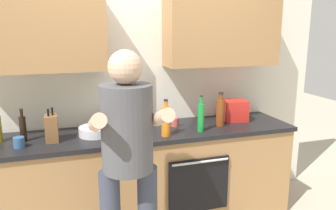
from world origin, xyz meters
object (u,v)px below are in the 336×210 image
(cup_tea, at_px, (19,142))
(knife_block, at_px, (52,128))
(person_standing, at_px, (128,154))
(cup_ceramic, at_px, (175,122))
(bottle_vinegar, at_px, (220,112))
(mixing_bowl, at_px, (95,131))
(bottle_soda, at_px, (201,117))
(bottle_soy, at_px, (23,128))
(grocery_bag_crisps, at_px, (235,110))
(bottle_juice, at_px, (166,121))
(bottle_syrup, at_px, (115,116))
(bottle_water, at_px, (127,121))

(cup_tea, distance_m, knife_block, 0.26)
(person_standing, height_order, cup_ceramic, person_standing)
(bottle_vinegar, distance_m, mixing_bowl, 1.17)
(knife_block, bearing_deg, bottle_soda, -5.25)
(bottle_vinegar, height_order, mixing_bowl, bottle_vinegar)
(bottle_soy, bearing_deg, grocery_bag_crisps, 1.51)
(bottle_juice, bearing_deg, bottle_syrup, 134.82)
(bottle_soda, bearing_deg, bottle_syrup, 153.95)
(person_standing, height_order, bottle_juice, person_standing)
(bottle_soda, distance_m, grocery_bag_crisps, 0.53)
(cup_tea, bearing_deg, bottle_vinegar, 2.50)
(bottle_water, xyz_separation_m, grocery_bag_crisps, (1.12, 0.11, -0.01))
(cup_ceramic, height_order, knife_block, knife_block)
(bottle_water, distance_m, bottle_soda, 0.66)
(bottle_vinegar, distance_m, bottle_soda, 0.28)
(cup_tea, bearing_deg, bottle_water, 6.10)
(cup_tea, height_order, knife_block, knife_block)
(bottle_juice, distance_m, bottle_soda, 0.34)
(grocery_bag_crisps, bearing_deg, bottle_water, -174.42)
(bottle_syrup, relative_size, bottle_soda, 0.86)
(bottle_water, xyz_separation_m, mixing_bowl, (-0.27, 0.04, -0.08))
(cup_ceramic, bearing_deg, bottle_soy, -178.52)
(knife_block, bearing_deg, bottle_juice, -8.87)
(bottle_vinegar, bearing_deg, bottle_soy, 177.59)
(bottle_soy, bearing_deg, bottle_water, -3.86)
(bottle_soy, bearing_deg, knife_block, -18.22)
(cup_ceramic, bearing_deg, bottle_juice, -123.43)
(person_standing, relative_size, mixing_bowl, 5.93)
(bottle_soy, distance_m, mixing_bowl, 0.58)
(bottle_vinegar, height_order, knife_block, bottle_vinegar)
(bottle_vinegar, distance_m, grocery_bag_crisps, 0.26)
(bottle_soda, xyz_separation_m, cup_ceramic, (-0.17, 0.22, -0.09))
(grocery_bag_crisps, bearing_deg, bottle_soy, -178.49)
(person_standing, xyz_separation_m, bottle_vinegar, (1.03, 0.71, 0.04))
(knife_block, bearing_deg, mixing_bowl, 9.17)
(bottle_water, height_order, bottle_juice, bottle_juice)
(bottle_juice, relative_size, grocery_bag_crisps, 1.42)
(mixing_bowl, bearing_deg, bottle_water, -8.61)
(person_standing, height_order, cup_tea, person_standing)
(cup_tea, height_order, cup_ceramic, same)
(bottle_syrup, bearing_deg, bottle_soy, -168.60)
(knife_block, bearing_deg, person_standing, -55.21)
(bottle_vinegar, xyz_separation_m, knife_block, (-1.52, -0.00, -0.03))
(bottle_vinegar, xyz_separation_m, cup_ceramic, (-0.42, 0.11, -0.10))
(person_standing, xyz_separation_m, cup_tea, (-0.74, 0.63, -0.05))
(bottle_syrup, relative_size, bottle_juice, 0.88)
(knife_block, bearing_deg, bottle_water, 1.47)
(bottle_water, bearing_deg, knife_block, -178.53)
(bottle_vinegar, bearing_deg, mixing_bowl, 177.20)
(bottle_water, bearing_deg, grocery_bag_crisps, 5.58)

